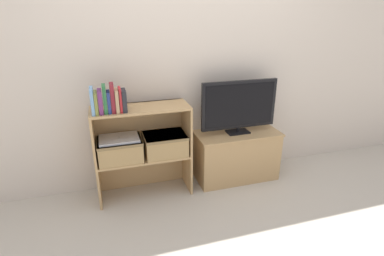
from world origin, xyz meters
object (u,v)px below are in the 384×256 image
Objects in this scene: book_maroon at (112,98)px; storage_basket_right at (165,143)px; book_skyblue at (92,101)px; book_navy at (109,102)px; book_tan at (117,101)px; book_forest at (105,99)px; book_plum at (100,102)px; tv_stand at (236,155)px; storage_basket_left at (120,148)px; laptop at (119,138)px; book_crimson at (120,100)px; book_charcoal at (124,100)px; book_olive at (96,103)px; tv at (239,106)px.

book_maroon reaches higher than storage_basket_right.
book_navy is at bearing -0.00° from book_skyblue.
book_tan is at bearing 0.00° from book_navy.
book_forest reaches higher than book_tan.
book_plum reaches higher than book_navy.
tv_stand is 4.54× the size of book_tan.
tv_stand is 1.35m from book_tan.
storage_basket_left is (0.02, 0.05, -0.48)m from book_maroon.
book_tan reaches higher than laptop.
laptop reaches higher than storage_basket_right.
book_maroon is at bearing 180.00° from book_crimson.
tv_stand is 1.32m from book_crimson.
book_charcoal reaches higher than storage_basket_left.
book_olive is at bearing -0.00° from book_skyblue.
book_maroon is (0.03, 0.00, 0.03)m from book_navy.
book_forest is at bearing -148.85° from laptop.
book_skyblue is 0.56× the size of storage_basket_right.
book_charcoal is at bearing 0.00° from book_crimson.
book_maroon is at bearing 0.00° from book_forest.
tv is 4.37× the size of book_navy.
book_navy is at bearing -175.99° from tv_stand.
book_maroon is at bearing 0.00° from book_plum.
tv_stand is 1.52m from book_skyblue.
storage_basket_left is at bearing -178.30° from tv_stand.
storage_basket_left is at bearing -178.38° from tv.
tv_stand is at bearing 3.81° from book_plum.
storage_basket_right is (0.56, 0.05, -0.45)m from book_olive.
book_maroon is at bearing -113.89° from storage_basket_left.
book_tan is at bearing 0.00° from book_maroon.
book_maroon reaches higher than book_charcoal.
tv is at bearing 4.15° from book_tan.
book_skyblue is 1.12× the size of book_plum.
laptop is at bearing 31.15° from book_forest.
book_maroon reaches higher than book_crimson.
book_navy is (0.10, 0.00, -0.00)m from book_olive.
book_skyblue is at bearing -164.35° from storage_basket_left.
laptop is (0.02, 0.05, -0.38)m from book_maroon.
book_charcoal is 0.36m from laptop.
tv is (-0.00, -0.00, 0.53)m from tv_stand.
tv_stand is 4.82× the size of book_navy.
book_forest is (0.07, 0.00, 0.03)m from book_olive.
tv is at bearing 3.84° from book_forest.
tv reaches higher than storage_basket_right.
laptop is (-0.01, 0.05, -0.36)m from book_tan.
tv is 4.24× the size of book_charcoal.
laptop is (-1.15, -0.03, -0.19)m from tv.
storage_basket_right is at bearing 6.26° from book_navy.
book_charcoal reaches higher than tv.
book_olive reaches higher than book_navy.
storage_basket_left is (-0.01, 0.05, -0.45)m from book_tan.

